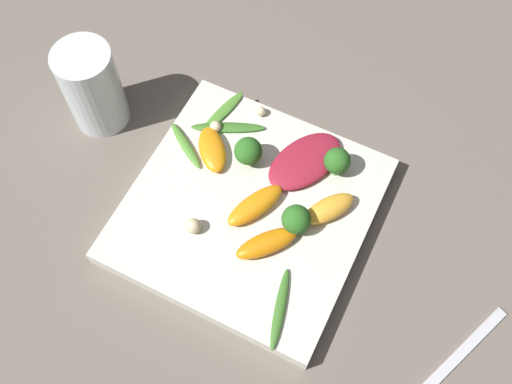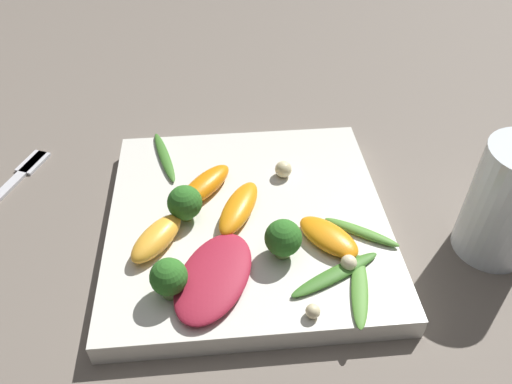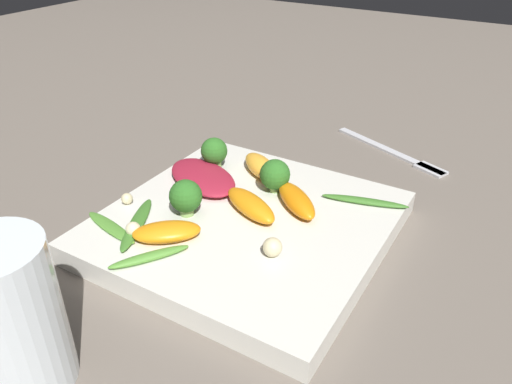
# 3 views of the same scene
# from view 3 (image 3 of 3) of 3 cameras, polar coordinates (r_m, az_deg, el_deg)

# --- Properties ---
(ground_plane) EXTENTS (2.40, 2.40, 0.00)m
(ground_plane) POSITION_cam_3_polar(r_m,az_deg,el_deg) (0.51, -1.09, -4.96)
(ground_plane) COLOR #6B6056
(plate) EXTENTS (0.27, 0.27, 0.02)m
(plate) POSITION_cam_3_polar(r_m,az_deg,el_deg) (0.51, -1.11, -3.89)
(plate) COLOR silver
(plate) RESTS_ON ground_plane
(drinking_glass) EXTENTS (0.07, 0.07, 0.12)m
(drinking_glass) POSITION_cam_3_polar(r_m,az_deg,el_deg) (0.38, -26.40, -12.86)
(drinking_glass) COLOR white
(drinking_glass) RESTS_ON ground_plane
(fork) EXTENTS (0.17, 0.08, 0.01)m
(fork) POSITION_cam_3_polar(r_m,az_deg,el_deg) (0.69, 16.16, 4.13)
(fork) COLOR silver
(fork) RESTS_ON ground_plane
(radicchio_leaf_0) EXTENTS (0.12, 0.09, 0.01)m
(radicchio_leaf_0) POSITION_cam_3_polar(r_m,az_deg,el_deg) (0.56, -6.11, 1.73)
(radicchio_leaf_0) COLOR maroon
(radicchio_leaf_0) RESTS_ON plate
(orange_segment_0) EXTENTS (0.07, 0.07, 0.02)m
(orange_segment_0) POSITION_cam_3_polar(r_m,az_deg,el_deg) (0.51, 4.65, -0.95)
(orange_segment_0) COLOR orange
(orange_segment_0) RESTS_ON plate
(orange_segment_1) EXTENTS (0.07, 0.06, 0.02)m
(orange_segment_1) POSITION_cam_3_polar(r_m,az_deg,el_deg) (0.47, -10.17, -4.50)
(orange_segment_1) COLOR orange
(orange_segment_1) RESTS_ON plate
(orange_segment_2) EXTENTS (0.08, 0.06, 0.02)m
(orange_segment_2) POSITION_cam_3_polar(r_m,az_deg,el_deg) (0.50, -0.23, -1.62)
(orange_segment_2) COLOR orange
(orange_segment_2) RESTS_ON plate
(orange_segment_3) EXTENTS (0.07, 0.06, 0.02)m
(orange_segment_3) POSITION_cam_3_polar(r_m,az_deg,el_deg) (0.57, 0.53, 2.95)
(orange_segment_3) COLOR #FCAD33
(orange_segment_3) RESTS_ON plate
(broccoli_floret_0) EXTENTS (0.03, 0.03, 0.04)m
(broccoli_floret_0) POSITION_cam_3_polar(r_m,az_deg,el_deg) (0.53, 2.10, 1.98)
(broccoli_floret_0) COLOR #84AD5B
(broccoli_floret_0) RESTS_ON plate
(broccoli_floret_1) EXTENTS (0.03, 0.03, 0.04)m
(broccoli_floret_1) POSITION_cam_3_polar(r_m,az_deg,el_deg) (0.58, -4.81, 4.58)
(broccoli_floret_1) COLOR #84AD5B
(broccoli_floret_1) RESTS_ON plate
(broccoli_floret_2) EXTENTS (0.03, 0.03, 0.04)m
(broccoli_floret_2) POSITION_cam_3_polar(r_m,az_deg,el_deg) (0.50, -8.03, -0.55)
(broccoli_floret_2) COLOR #84AD5B
(broccoli_floret_2) RESTS_ON plate
(arugula_sprig_0) EXTENTS (0.08, 0.03, 0.00)m
(arugula_sprig_0) POSITION_cam_3_polar(r_m,az_deg,el_deg) (0.50, -16.25, -3.89)
(arugula_sprig_0) COLOR #518E33
(arugula_sprig_0) RESTS_ON plate
(arugula_sprig_1) EXTENTS (0.09, 0.03, 0.01)m
(arugula_sprig_1) POSITION_cam_3_polar(r_m,az_deg,el_deg) (0.53, 12.32, -1.02)
(arugula_sprig_1) COLOR #3D7528
(arugula_sprig_1) RESTS_ON plate
(arugula_sprig_2) EXTENTS (0.05, 0.07, 0.01)m
(arugula_sprig_2) POSITION_cam_3_polar(r_m,az_deg,el_deg) (0.45, -12.10, -7.24)
(arugula_sprig_2) COLOR #518E33
(arugula_sprig_2) RESTS_ON plate
(arugula_sprig_3) EXTENTS (0.05, 0.09, 0.01)m
(arugula_sprig_3) POSITION_cam_3_polar(r_m,az_deg,el_deg) (0.50, -13.48, -3.54)
(arugula_sprig_3) COLOR #3D7528
(arugula_sprig_3) RESTS_ON plate
(macadamia_nut_0) EXTENTS (0.01, 0.01, 0.01)m
(macadamia_nut_0) POSITION_cam_3_polar(r_m,az_deg,el_deg) (0.53, -14.53, -0.75)
(macadamia_nut_0) COLOR beige
(macadamia_nut_0) RESTS_ON plate
(macadamia_nut_1) EXTENTS (0.01, 0.01, 0.01)m
(macadamia_nut_1) POSITION_cam_3_polar(r_m,az_deg,el_deg) (0.48, -13.86, -4.14)
(macadamia_nut_1) COLOR beige
(macadamia_nut_1) RESTS_ON plate
(macadamia_nut_2) EXTENTS (0.02, 0.02, 0.02)m
(macadamia_nut_2) POSITION_cam_3_polar(r_m,az_deg,el_deg) (0.44, 1.89, -6.32)
(macadamia_nut_2) COLOR beige
(macadamia_nut_2) RESTS_ON plate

